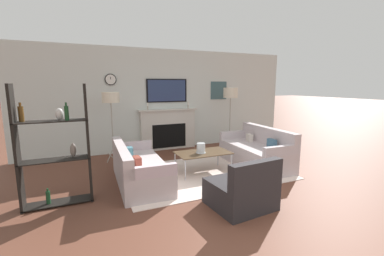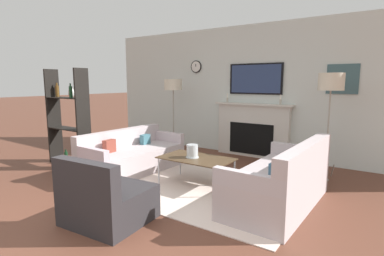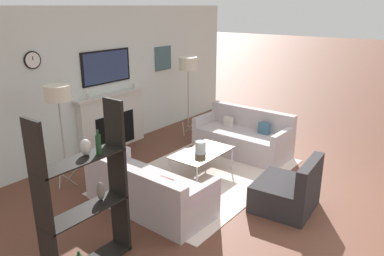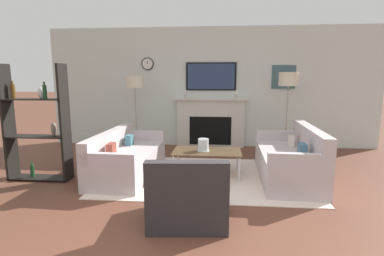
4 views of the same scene
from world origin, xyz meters
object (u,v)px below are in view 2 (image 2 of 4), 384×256
object	(u,v)px
hurricane_candle	(192,152)
shelf_unit	(68,119)
coffee_table	(196,159)
couch_left	(132,156)
floor_lamp_right	(331,83)
floor_lamp_left	(173,86)
armchair	(106,201)
couch_right	(281,183)

from	to	relation	value
hurricane_candle	shelf_unit	bearing A→B (deg)	-171.71
coffee_table	couch_left	bearing A→B (deg)	-178.56
floor_lamp_right	shelf_unit	bearing A→B (deg)	-155.74
coffee_table	hurricane_candle	world-z (taller)	hurricane_candle
coffee_table	hurricane_candle	distance (m)	0.13
floor_lamp_left	shelf_unit	bearing A→B (deg)	-118.66
floor_lamp_left	armchair	bearing A→B (deg)	-64.98
armchair	coffee_table	xyz separation A→B (m)	(0.14, 1.58, 0.15)
floor_lamp_left	coffee_table	bearing A→B (deg)	-43.25
armchair	hurricane_candle	bearing A→B (deg)	86.85
couch_left	armchair	distance (m)	1.94
couch_right	floor_lamp_left	bearing A→B (deg)	152.19
couch_left	couch_right	bearing A→B (deg)	-0.06
floor_lamp_left	shelf_unit	distance (m)	2.20
couch_left	floor_lamp_right	distance (m)	3.47
armchair	shelf_unit	size ratio (longest dim) A/B	0.50
couch_left	floor_lamp_right	world-z (taller)	floor_lamp_right
floor_lamp_right	coffee_table	bearing A→B (deg)	-136.25
armchair	floor_lamp_right	world-z (taller)	floor_lamp_right
coffee_table	floor_lamp_right	size ratio (longest dim) A/B	0.64
coffee_table	shelf_unit	xyz separation A→B (m)	(-2.59, -0.38, 0.46)
hurricane_candle	shelf_unit	xyz separation A→B (m)	(-2.53, -0.37, 0.35)
armchair	couch_left	bearing A→B (deg)	127.33
armchair	floor_lamp_left	xyz separation A→B (m)	(-1.42, 3.05, 1.21)
couch_right	coffee_table	xyz separation A→B (m)	(-1.30, 0.04, 0.10)
armchair	hurricane_candle	distance (m)	1.58
hurricane_candle	floor_lamp_left	size ratio (longest dim) A/B	0.12
armchair	shelf_unit	world-z (taller)	shelf_unit
couch_left	floor_lamp_left	world-z (taller)	floor_lamp_left
shelf_unit	armchair	bearing A→B (deg)	-26.04
couch_right	armchair	xyz separation A→B (m)	(-1.44, -1.54, -0.05)
coffee_table	shelf_unit	distance (m)	2.65
shelf_unit	hurricane_candle	bearing A→B (deg)	8.29
hurricane_candle	floor_lamp_right	xyz separation A→B (m)	(1.60, 1.49, 1.01)
armchair	hurricane_candle	xyz separation A→B (m)	(0.09, 1.56, 0.26)
couch_left	floor_lamp_right	size ratio (longest dim) A/B	1.10
couch_left	armchair	bearing A→B (deg)	-52.67
couch_left	hurricane_candle	size ratio (longest dim) A/B	9.41
shelf_unit	coffee_table	bearing A→B (deg)	8.44
floor_lamp_left	shelf_unit	world-z (taller)	shelf_unit
coffee_table	floor_lamp_right	bearing A→B (deg)	43.75
couch_right	floor_lamp_left	size ratio (longest dim) A/B	1.12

